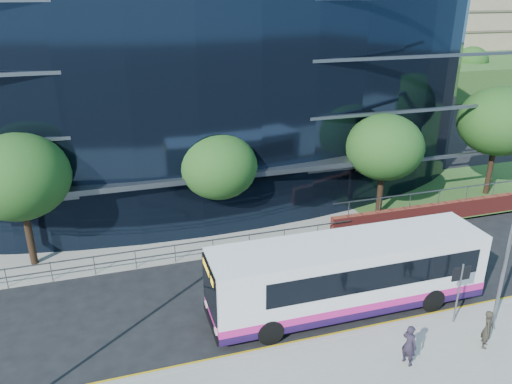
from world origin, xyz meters
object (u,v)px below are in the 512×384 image
object	(u,v)px
streetlight_east	(511,233)
pedestrian_b	(488,329)
tree_far_c	(385,147)
tree_dist_f	(472,60)
city_bus	(350,274)
street_sign	(460,281)
tree_dist_e	(375,65)
tree_far_b	(219,166)
tree_far_d	(499,121)
tree_far_a	(18,177)
pedestrian	(409,345)

from	to	relation	value
streetlight_east	pedestrian_b	world-z (taller)	streetlight_east
tree_far_c	tree_dist_f	size ratio (longest dim) A/B	1.08
tree_far_c	city_bus	world-z (taller)	tree_far_c
street_sign	city_bus	world-z (taller)	city_bus
tree_far_c	tree_dist_f	bearing A→B (deg)	45.00
street_sign	tree_dist_f	xyz separation A→B (m)	(35.50, 43.59, 2.06)
street_sign	tree_dist_e	world-z (taller)	tree_dist_e
streetlight_east	tree_far_b	bearing A→B (deg)	127.63
tree_far_c	streetlight_east	size ratio (longest dim) A/B	0.81
pedestrian_b	street_sign	bearing A→B (deg)	47.05
tree_far_d	pedestrian_b	distance (m)	17.96
tree_far_a	tree_dist_f	size ratio (longest dim) A/B	1.15
tree_far_a	tree_far_c	world-z (taller)	tree_far_a
tree_far_c	tree_dist_e	size ratio (longest dim) A/B	1.00
tree_far_a	pedestrian_b	distance (m)	21.86
streetlight_east	city_bus	xyz separation A→B (m)	(-5.22, 3.01, -2.68)
tree_dist_e	city_bus	world-z (taller)	tree_dist_e
tree_far_c	tree_dist_f	world-z (taller)	tree_far_c
tree_far_b	tree_dist_e	size ratio (longest dim) A/B	0.93
tree_dist_f	pedestrian	xyz separation A→B (m)	(-38.81, -45.22, -3.21)
tree_far_d	streetlight_east	world-z (taller)	streetlight_east
street_sign	tree_dist_e	distance (m)	45.99
tree_far_a	tree_far_b	size ratio (longest dim) A/B	1.15
tree_far_d	pedestrian	size ratio (longest dim) A/B	4.40
tree_dist_e	tree_far_a	bearing A→B (deg)	-140.04
city_bus	pedestrian	world-z (taller)	city_bus
tree_far_d	tree_dist_e	bearing A→B (deg)	75.07
tree_dist_e	city_bus	size ratio (longest dim) A/B	0.53
tree_dist_e	pedestrian_b	bearing A→B (deg)	-114.07
street_sign	pedestrian	bearing A→B (deg)	-153.77
tree_dist_f	city_bus	distance (m)	56.91
tree_dist_f	street_sign	bearing A→B (deg)	-129.16
tree_far_a	pedestrian	size ratio (longest dim) A/B	4.13
street_sign	tree_far_c	distance (m)	11.14
tree_dist_f	pedestrian	size ratio (longest dim) A/B	3.58
street_sign	pedestrian_b	world-z (taller)	street_sign
tree_far_c	pedestrian	xyz separation A→B (m)	(-5.81, -12.22, -3.54)
street_sign	pedestrian	distance (m)	3.87
tree_far_b	pedestrian_b	size ratio (longest dim) A/B	3.71
city_bus	tree_far_a	bearing A→B (deg)	149.61
tree_far_d	city_bus	xyz separation A→B (m)	(-15.22, -9.16, -3.43)
tree_far_b	tree_dist_e	distance (m)	40.74
tree_far_d	pedestrian_b	bearing A→B (deg)	-130.48
tree_far_c	pedestrian_b	distance (m)	13.00
tree_dist_f	tree_far_d	bearing A→B (deg)	-126.87
tree_far_c	city_bus	xyz separation A→B (m)	(-6.22, -8.16, -2.77)
tree_dist_e	pedestrian_b	world-z (taller)	tree_dist_e
street_sign	tree_dist_f	world-z (taller)	tree_dist_f
tree_far_b	tree_dist_e	world-z (taller)	tree_dist_e
tree_far_a	pedestrian	distance (m)	19.12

